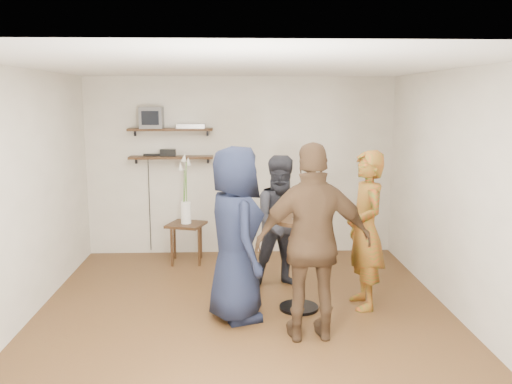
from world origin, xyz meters
TOP-DOWN VIEW (x-y plane):
  - room at (0.00, 0.00)m, footprint 4.58×5.08m
  - shelf_upper at (-1.00, 2.38)m, footprint 1.20×0.25m
  - shelf_lower at (-1.00, 2.38)m, footprint 1.20×0.25m
  - crt_monitor at (-1.26, 2.38)m, footprint 0.32×0.30m
  - dvd_deck at (-0.71, 2.38)m, footprint 0.40×0.24m
  - radio at (-1.04, 2.38)m, footprint 0.22×0.10m
  - power_strip at (-1.25, 2.42)m, footprint 0.30×0.05m
  - side_table at (-0.77, 2.01)m, footprint 0.59×0.59m
  - vase_lilies at (-0.78, 2.00)m, footprint 0.20×0.20m
  - drinks_table at (0.60, 0.22)m, footprint 0.56×0.56m
  - wine_glass_fl at (0.53, 0.18)m, footprint 0.07×0.07m
  - wine_glass_fr at (0.67, 0.19)m, footprint 0.06×0.06m
  - wine_glass_bl at (0.56, 0.28)m, footprint 0.07×0.07m
  - wine_glass_br at (0.64, 0.24)m, footprint 0.07×0.07m
  - person_plaid at (1.33, 0.28)m, footprint 0.46×0.67m
  - person_dark at (0.49, 0.94)m, footprint 0.87×0.73m
  - person_navy at (-0.09, 0.01)m, footprint 0.82×1.02m
  - person_brown at (0.65, -0.50)m, footprint 1.14×0.53m

SIDE VIEW (x-z plane):
  - side_table at x=-0.77m, z-range 0.19..0.75m
  - drinks_table at x=0.60m, z-range 0.15..1.17m
  - person_dark at x=0.49m, z-range 0.00..1.62m
  - person_plaid at x=1.33m, z-range 0.00..1.74m
  - vase_lilies at x=-0.78m, z-range 0.38..1.38m
  - person_navy at x=-0.09m, z-range 0.00..1.82m
  - person_brown at x=0.65m, z-range 0.00..1.90m
  - wine_glass_fr at x=0.67m, z-range 1.06..1.25m
  - wine_glass_bl at x=0.56m, z-range 1.06..1.26m
  - wine_glass_br at x=0.64m, z-range 1.06..1.26m
  - wine_glass_fl at x=0.53m, z-range 1.06..1.28m
  - room at x=0.00m, z-range -0.04..2.64m
  - shelf_lower at x=-1.00m, z-range 1.43..1.47m
  - power_strip at x=-1.25m, z-range 1.47..1.50m
  - radio at x=-1.04m, z-range 1.47..1.57m
  - shelf_upper at x=-1.00m, z-range 1.83..1.87m
  - dvd_deck at x=-0.71m, z-range 1.87..1.93m
  - crt_monitor at x=-1.26m, z-range 1.87..2.17m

